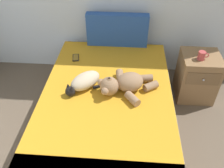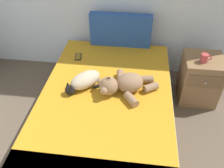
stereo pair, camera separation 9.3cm
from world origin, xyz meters
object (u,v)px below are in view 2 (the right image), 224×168
object	(u,v)px
bed	(106,111)
cell_phone	(78,57)
teddy_bear	(124,84)
mug	(205,58)
cat	(84,81)
patterned_cushion	(121,30)
nightstand	(199,79)

from	to	relation	value
bed	cell_phone	world-z (taller)	cell_phone
teddy_bear	mug	bearing A→B (deg)	28.28
cat	cell_phone	distance (m)	0.56
cat	teddy_bear	bearing A→B (deg)	-2.16
patterned_cushion	cat	distance (m)	0.93
mug	patterned_cushion	bearing A→B (deg)	155.06
bed	cell_phone	xyz separation A→B (m)	(-0.43, 0.63, 0.24)
cat	bed	bearing A→B (deg)	-23.63
teddy_bear	mug	distance (m)	0.94
cat	cell_phone	xyz separation A→B (m)	(-0.19, 0.52, -0.07)
cell_phone	nightstand	size ratio (longest dim) A/B	0.28
cell_phone	patterned_cushion	bearing A→B (deg)	36.27
teddy_bear	mug	world-z (taller)	mug
teddy_bear	nightstand	xyz separation A→B (m)	(0.86, 0.51, -0.26)
cat	nightstand	size ratio (longest dim) A/B	0.72
bed	mug	size ratio (longest dim) A/B	17.45
bed	nightstand	bearing A→B (deg)	30.07
bed	cat	xyz separation A→B (m)	(-0.24, 0.10, 0.30)
bed	patterned_cushion	distance (m)	1.07
cell_phone	mug	distance (m)	1.43
nightstand	bed	bearing A→B (deg)	-149.93
cat	mug	world-z (taller)	mug
teddy_bear	bed	bearing A→B (deg)	-152.23
teddy_bear	mug	size ratio (longest dim) A/B	5.10
bed	mug	distance (m)	1.20
teddy_bear	cell_phone	xyz separation A→B (m)	(-0.59, 0.54, -0.08)
teddy_bear	mug	xyz separation A→B (m)	(0.83, 0.45, 0.08)
teddy_bear	nightstand	world-z (taller)	teddy_bear
patterned_cushion	mug	xyz separation A→B (m)	(0.95, -0.44, -0.04)
nightstand	mug	bearing A→B (deg)	-117.97
patterned_cushion	cell_phone	size ratio (longest dim) A/B	4.80
bed	patterned_cushion	bearing A→B (deg)	87.20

